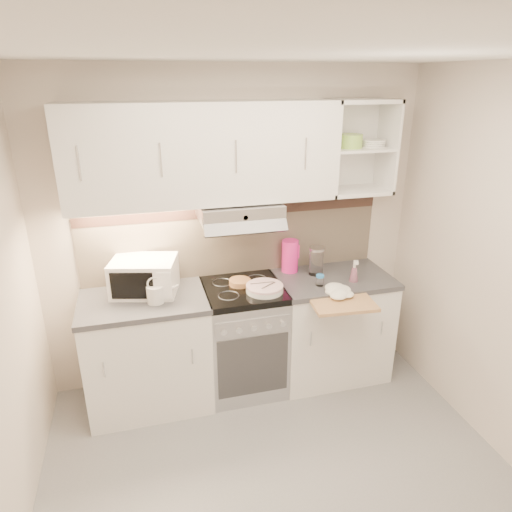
{
  "coord_description": "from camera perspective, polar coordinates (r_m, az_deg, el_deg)",
  "views": [
    {
      "loc": [
        -0.73,
        -1.98,
        2.4
      ],
      "look_at": [
        0.06,
        0.95,
        1.21
      ],
      "focal_mm": 32.0,
      "sensor_mm": 36.0,
      "label": 1
    }
  ],
  "objects": [
    {
      "name": "base_cabinet_left",
      "position": [
        3.66,
        -13.28,
        -11.78
      ],
      "size": [
        0.9,
        0.6,
        0.86
      ],
      "primitive_type": "cube",
      "color": "white",
      "rests_on": "ground"
    },
    {
      "name": "spice_jar",
      "position": [
        3.54,
        7.99,
        -3.0
      ],
      "size": [
        0.06,
        0.06,
        0.09
      ],
      "rotation": [
        0.0,
        0.0,
        0.41
      ],
      "color": "silver",
      "rests_on": "worktop_right"
    },
    {
      "name": "electric_range",
      "position": [
        3.72,
        -1.54,
        -10.16
      ],
      "size": [
        0.6,
        0.6,
        0.9
      ],
      "color": "#B7B7BC",
      "rests_on": "ground"
    },
    {
      "name": "pink_pitcher",
      "position": [
        3.74,
        4.28,
        0.01
      ],
      "size": [
        0.14,
        0.13,
        0.27
      ],
      "rotation": [
        0.0,
        0.0,
        0.01
      ],
      "color": "#FF2598",
      "rests_on": "worktop_right"
    },
    {
      "name": "base_cabinet_right",
      "position": [
        3.94,
        9.24,
        -8.8
      ],
      "size": [
        0.9,
        0.6,
        0.86
      ],
      "primitive_type": "cube",
      "color": "white",
      "rests_on": "ground"
    },
    {
      "name": "glass_jar",
      "position": [
        3.71,
        7.54,
        -0.61
      ],
      "size": [
        0.12,
        0.12,
        0.23
      ],
      "rotation": [
        0.0,
        0.0,
        -0.32
      ],
      "color": "white",
      "rests_on": "worktop_right"
    },
    {
      "name": "worktop_right",
      "position": [
        3.74,
        9.65,
        -2.83
      ],
      "size": [
        0.92,
        0.62,
        0.04
      ],
      "primitive_type": "cube",
      "color": "#47474C",
      "rests_on": "base_cabinet_right"
    },
    {
      "name": "watering_can",
      "position": [
        3.32,
        -12.36,
        -4.57
      ],
      "size": [
        0.23,
        0.12,
        0.2
      ],
      "rotation": [
        0.0,
        0.0,
        -0.0
      ],
      "color": "silver",
      "rests_on": "worktop_left"
    },
    {
      "name": "microwave",
      "position": [
        3.47,
        -13.76,
        -2.46
      ],
      "size": [
        0.53,
        0.45,
        0.26
      ],
      "rotation": [
        0.0,
        0.0,
        -0.26
      ],
      "color": "white",
      "rests_on": "worktop_left"
    },
    {
      "name": "cutting_board",
      "position": [
        3.42,
        10.5,
        -5.46
      ],
      "size": [
        0.49,
        0.44,
        0.02
      ],
      "primitive_type": "cube",
      "rotation": [
        0.0,
        0.0,
        -0.09
      ],
      "color": "tan",
      "rests_on": "base_cabinet_right"
    },
    {
      "name": "room_shell",
      "position": [
        2.58,
        2.13,
        4.0
      ],
      "size": [
        3.04,
        2.84,
        2.52
      ],
      "color": "beige",
      "rests_on": "ground"
    },
    {
      "name": "worktop_left",
      "position": [
        3.43,
        -13.92,
        -5.48
      ],
      "size": [
        0.92,
        0.62,
        0.04
      ],
      "primitive_type": "cube",
      "color": "#47474C",
      "rests_on": "base_cabinet_left"
    },
    {
      "name": "plate_stack",
      "position": [
        3.42,
        1.08,
        -4.04
      ],
      "size": [
        0.28,
        0.28,
        0.06
      ],
      "rotation": [
        0.0,
        0.0,
        0.14
      ],
      "color": "white",
      "rests_on": "electric_range"
    },
    {
      "name": "ground",
      "position": [
        3.2,
        3.81,
        -27.26
      ],
      "size": [
        3.0,
        3.0,
        0.0
      ],
      "primitive_type": "plane",
      "color": "gray",
      "rests_on": "ground"
    },
    {
      "name": "spray_bottle",
      "position": [
        3.65,
        12.15,
        -2.03
      ],
      "size": [
        0.07,
        0.07,
        0.19
      ],
      "rotation": [
        0.0,
        0.0,
        -0.42
      ],
      "color": "#FF9AC3",
      "rests_on": "worktop_right"
    },
    {
      "name": "dish_towel",
      "position": [
        3.43,
        10.64,
        -4.44
      ],
      "size": [
        0.36,
        0.33,
        0.08
      ],
      "primitive_type": null,
      "rotation": [
        0.0,
        0.0,
        0.39
      ],
      "color": "white",
      "rests_on": "cutting_board"
    },
    {
      "name": "bread_loaf",
      "position": [
        3.53,
        -2.02,
        -3.28
      ],
      "size": [
        0.17,
        0.17,
        0.04
      ],
      "primitive_type": "cylinder",
      "color": "tan",
      "rests_on": "electric_range"
    }
  ]
}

